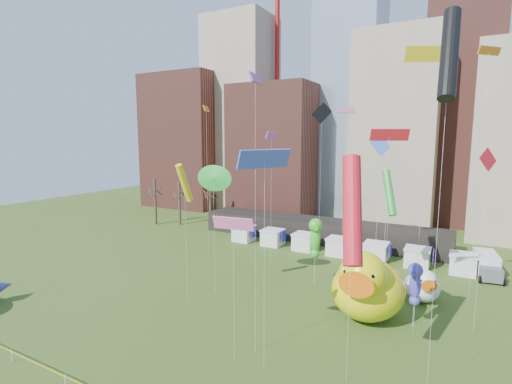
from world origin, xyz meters
The scene contains 26 objects.
skyline centered at (2.25, 61.06, 21.44)m, with size 101.00×23.00×68.00m.
pavilion centered at (-4.00, 42.00, 1.60)m, with size 38.00×6.00×3.20m, color black.
vendor_tents centered at (1.02, 36.00, 1.11)m, with size 33.24×2.80×2.40m.
bare_trees centered at (-30.17, 40.54, 4.01)m, with size 8.44×6.44×8.50m.
big_duck centered at (8.68, 18.82, 3.06)m, with size 6.31×8.58×6.66m.
small_duck centered at (12.64, 25.28, 1.61)m, with size 4.42×4.99×3.50m.
seahorse_green centered at (1.71, 24.64, 5.47)m, with size 1.92×2.15×7.30m.
seahorse_purple centered at (12.49, 19.36, 4.09)m, with size 1.49×1.73×5.64m.
box_truck centered at (18.41, 36.62, 1.32)m, with size 3.12×6.31×2.57m.
kite_0 centered at (9.60, 9.36, 11.54)m, with size 2.49×4.13×14.92m.
kite_1 centered at (1.91, 7.76, 10.09)m, with size 3.01×0.80×10.59m.
kite_2 centered at (-0.03, 30.90, 18.38)m, with size 2.06×1.61×20.11m.
kite_3 centered at (-6.43, 17.34, 11.90)m, with size 2.65×0.46×13.23m.
kite_4 centered at (-7.41, 14.07, 11.71)m, with size 0.71×2.22×13.59m.
kite_5 centered at (8.76, 21.39, 14.83)m, with size 1.94×0.69×16.31m.
kite_6 centered at (-14.85, 27.92, 19.43)m, with size 1.21×2.35×20.03m.
kite_7 centered at (-5.46, 28.27, 16.12)m, with size 0.76×3.15×16.69m.
kite_8 centered at (10.04, 18.41, 16.06)m, with size 2.92×1.93×16.63m.
kite_9 centered at (4.38, 25.76, 18.40)m, with size 1.68×1.49×19.01m.
kite_10 centered at (14.40, 9.76, 20.37)m, with size 1.01×3.13×23.03m.
kite_11 centered at (8.63, 27.91, 10.18)m, with size 2.30×2.81×12.60m.
kite_12 centered at (12.64, 18.61, 22.03)m, with size 3.59×2.10×22.72m.
kite_13 centered at (4.28, 7.81, 14.56)m, with size 2.15×3.92×15.22m.
kite_14 centered at (16.69, 27.82, 23.37)m, with size 1.94×2.04×24.06m.
kite_15 centered at (2.65, 9.54, 19.62)m, with size 0.81×2.15×20.24m.
kite_16 centered at (17.02, 21.04, 13.80)m, with size 1.26×1.50×15.21m.
Camera 1 is at (15.62, -13.96, 15.98)m, focal length 27.00 mm.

